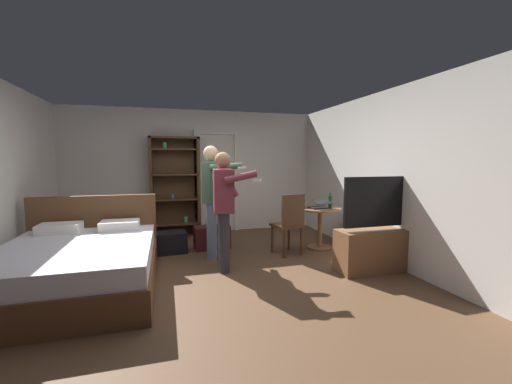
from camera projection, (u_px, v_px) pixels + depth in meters
ground_plane at (216, 278)px, 4.10m from camera, size 5.97×5.97×0.00m
wall_back at (195, 172)px, 6.63m from camera, size 5.31×0.12×2.54m
wall_right at (389, 177)px, 4.68m from camera, size 0.12×5.67×2.54m
doorway_frame at (217, 174)px, 6.68m from camera, size 0.93×0.08×2.13m
bed at (80, 265)px, 3.68m from camera, size 1.67×2.04×1.02m
bookshelf at (175, 183)px, 6.32m from camera, size 0.97×0.32×1.98m
tv_flatscreen at (380, 243)px, 4.37m from camera, size 1.24×0.40×1.30m
side_table at (320, 221)px, 5.44m from camera, size 0.71×0.71×0.70m
laptop at (320, 206)px, 5.36m from camera, size 0.35×0.36×0.15m
bottle_on_table at (330, 202)px, 5.37m from camera, size 0.06×0.06×0.26m
wooden_chair at (290, 221)px, 5.05m from camera, size 0.51×0.51×0.99m
person_blue_shirt at (224, 202)px, 4.35m from camera, size 0.61×0.65×1.63m
person_striped_shirt at (212, 193)px, 4.91m from camera, size 0.63×0.69×1.74m
suitcase_dark at (212, 237)px, 5.46m from camera, size 0.62×0.36×0.39m
suitcase_small at (167, 243)px, 5.19m from camera, size 0.65×0.43×0.34m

